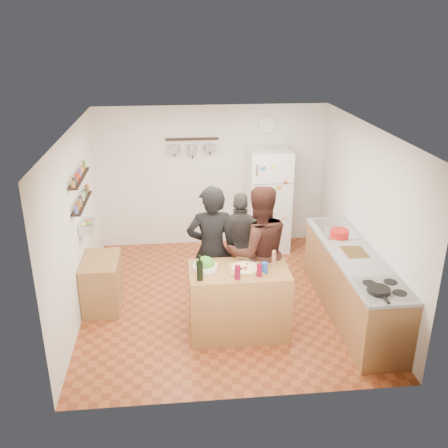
{
  "coord_description": "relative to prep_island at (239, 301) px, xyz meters",
  "views": [
    {
      "loc": [
        -0.66,
        -6.35,
        3.76
      ],
      "look_at": [
        0.0,
        0.1,
        1.15
      ],
      "focal_mm": 40.0,
      "sensor_mm": 36.0,
      "label": 1
    }
  ],
  "objects": [
    {
      "name": "person_left",
      "position": [
        -0.3,
        0.57,
        0.46
      ],
      "size": [
        0.67,
        0.45,
        1.84
      ],
      "primitive_type": "imported",
      "rotation": [
        0.0,
        0.0,
        3.15
      ],
      "color": "black",
      "rests_on": "floor"
    },
    {
      "name": "stove_top",
      "position": [
        1.61,
        -0.67,
        0.46
      ],
      "size": [
        0.6,
        0.62,
        0.02
      ],
      "primitive_type": "cube",
      "color": "white",
      "rests_on": "counter_run"
    },
    {
      "name": "pizza",
      "position": [
        0.08,
        -0.02,
        0.48
      ],
      "size": [
        0.34,
        0.34,
        0.02
      ],
      "primitive_type": "cylinder",
      "color": "beige",
      "rests_on": "pizza_board"
    },
    {
      "name": "counter_run",
      "position": [
        1.61,
        0.28,
        -0.01
      ],
      "size": [
        0.63,
        2.63,
        0.9
      ],
      "primitive_type": "cube",
      "color": "#9E7042",
      "rests_on": "floor"
    },
    {
      "name": "red_bowl",
      "position": [
        1.56,
        0.83,
        0.52
      ],
      "size": [
        0.26,
        0.26,
        0.11
      ],
      "primitive_type": "cylinder",
      "color": "#AE1613",
      "rests_on": "counter_run"
    },
    {
      "name": "salad_bowl",
      "position": [
        -0.42,
        0.05,
        0.49
      ],
      "size": [
        0.3,
        0.3,
        0.06
      ],
      "primitive_type": "cylinder",
      "color": "white",
      "rests_on": "prep_island"
    },
    {
      "name": "pizza_board",
      "position": [
        0.08,
        -0.02,
        0.47
      ],
      "size": [
        0.42,
        0.34,
        0.02
      ],
      "primitive_type": "cube",
      "color": "olive",
      "rests_on": "prep_island"
    },
    {
      "name": "wall_clock",
      "position": [
        0.86,
        2.91,
        1.69
      ],
      "size": [
        0.3,
        0.03,
        0.3
      ],
      "primitive_type": "cylinder",
      "rotation": [
        1.57,
        0.0,
        0.0
      ],
      "color": "silver",
      "rests_on": "back_wall"
    },
    {
      "name": "produce_basket",
      "position": [
        -1.99,
        1.03,
        0.69
      ],
      "size": [
        0.18,
        0.35,
        0.14
      ],
      "primitive_type": "cube",
      "color": "silver",
      "rests_on": "left_wall"
    },
    {
      "name": "fridge",
      "position": [
        0.86,
        2.58,
        0.45
      ],
      "size": [
        0.7,
        0.68,
        1.8
      ],
      "primitive_type": "cube",
      "color": "white",
      "rests_on": "floor"
    },
    {
      "name": "pepper_mill",
      "position": [
        0.45,
        0.05,
        0.54
      ],
      "size": [
        0.05,
        0.05,
        0.17
      ],
      "primitive_type": "cylinder",
      "color": "#9B6241",
      "rests_on": "prep_island"
    },
    {
      "name": "person_back",
      "position": [
        0.18,
        1.1,
        0.31
      ],
      "size": [
        0.95,
        0.52,
        1.54
      ],
      "primitive_type": "imported",
      "rotation": [
        0.0,
        0.0,
        2.98
      ],
      "color": "#302D2A",
      "rests_on": "floor"
    },
    {
      "name": "pot_rack",
      "position": [
        -0.44,
        2.83,
        1.49
      ],
      "size": [
        0.9,
        0.04,
        0.04
      ],
      "primitive_type": "cube",
      "color": "black",
      "rests_on": "back_wall"
    },
    {
      "name": "person_center",
      "position": [
        0.32,
        0.45,
        0.47
      ],
      "size": [
        0.99,
        0.83,
        1.85
      ],
      "primitive_type": "imported",
      "rotation": [
        0.0,
        0.0,
        3.29
      ],
      "color": "black",
      "rests_on": "floor"
    },
    {
      "name": "wine_bottle",
      "position": [
        -0.5,
        -0.22,
        0.57
      ],
      "size": [
        0.08,
        0.08,
        0.24
      ],
      "primitive_type": "cylinder",
      "color": "black",
      "rests_on": "prep_island"
    },
    {
      "name": "cutting_board",
      "position": [
        1.61,
        0.32,
        0.46
      ],
      "size": [
        0.3,
        0.4,
        0.02
      ],
      "primitive_type": "cube",
      "color": "olive",
      "rests_on": "counter_run"
    },
    {
      "name": "wine_glass_far",
      "position": [
        0.22,
        -0.2,
        0.53
      ],
      "size": [
        0.06,
        0.06,
        0.16
      ],
      "primitive_type": "cylinder",
      "color": "maroon",
      "rests_on": "prep_island"
    },
    {
      "name": "wine_glass_near",
      "position": [
        -0.05,
        -0.24,
        0.54
      ],
      "size": [
        0.07,
        0.07,
        0.17
      ],
      "primitive_type": "cylinder",
      "color": "#5E081F",
      "rests_on": "prep_island"
    },
    {
      "name": "spice_shelf_upper",
      "position": [
        -2.02,
        1.03,
        1.4
      ],
      "size": [
        0.12,
        1.0,
        0.02
      ],
      "primitive_type": "cube",
      "color": "black",
      "rests_on": "left_wall"
    },
    {
      "name": "skillet",
      "position": [
        1.51,
        -0.75,
        0.49
      ],
      "size": [
        0.26,
        0.26,
        0.05
      ],
      "primitive_type": "cylinder",
      "color": "black",
      "rests_on": "stove_top"
    },
    {
      "name": "salt_canister",
      "position": [
        0.3,
        -0.12,
        0.52
      ],
      "size": [
        0.08,
        0.08,
        0.14
      ],
      "primitive_type": "cylinder",
      "color": "navy",
      "rests_on": "prep_island"
    },
    {
      "name": "prep_island",
      "position": [
        0.0,
        0.0,
        0.0
      ],
      "size": [
        1.25,
        0.72,
        0.91
      ],
      "primitive_type": "cube",
      "color": "#9A6938",
      "rests_on": "floor"
    },
    {
      "name": "spice_shelf_lower",
      "position": [
        -2.02,
        1.03,
        1.04
      ],
      "size": [
        0.12,
        1.0,
        0.02
      ],
      "primitive_type": "cube",
      "color": "black",
      "rests_on": "left_wall"
    },
    {
      "name": "side_table",
      "position": [
        -1.83,
        0.83,
        -0.09
      ],
      "size": [
        0.5,
        0.8,
        0.73
      ],
      "primitive_type": "cube",
      "color": "olive",
      "rests_on": "floor"
    },
    {
      "name": "room_shell",
      "position": [
        -0.09,
        1.22,
        0.79
      ],
      "size": [
        4.2,
        4.2,
        4.2
      ],
      "color": "brown",
      "rests_on": "ground"
    },
    {
      "name": "sink",
      "position": [
        1.61,
        1.13,
        0.46
      ],
      "size": [
        0.5,
        0.8,
        0.03
      ],
      "primitive_type": "cube",
      "color": "silver",
      "rests_on": "counter_run"
    }
  ]
}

